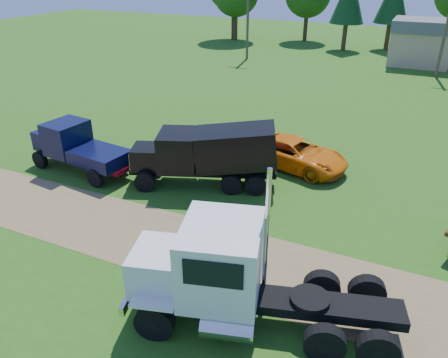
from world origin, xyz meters
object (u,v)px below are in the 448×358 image
at_px(black_dump_truck, 209,153).
at_px(navy_truck, 75,147).
at_px(white_semi_tractor, 224,274).
at_px(spectator_a, 183,278).
at_px(orange_pickup, 295,153).

xyz_separation_m(black_dump_truck, navy_truck, (-7.35, -1.46, -0.42)).
height_order(white_semi_tractor, spectator_a, white_semi_tractor).
relative_size(black_dump_truck, navy_truck, 1.21).
xyz_separation_m(orange_pickup, spectator_a, (-0.34, -11.85, 0.10)).
distance_m(orange_pickup, spectator_a, 11.86).
distance_m(navy_truck, spectator_a, 12.25).
bearing_deg(orange_pickup, black_dump_truck, 152.37).
relative_size(black_dump_truck, orange_pickup, 1.29).
distance_m(white_semi_tractor, navy_truck, 13.71).
relative_size(white_semi_tractor, navy_truck, 1.40).
xyz_separation_m(black_dump_truck, orange_pickup, (3.36, 3.88, -0.96)).
relative_size(black_dump_truck, spectator_a, 4.11).
bearing_deg(orange_pickup, navy_truck, 129.79).
height_order(navy_truck, orange_pickup, navy_truck).
distance_m(white_semi_tractor, orange_pickup, 12.13).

